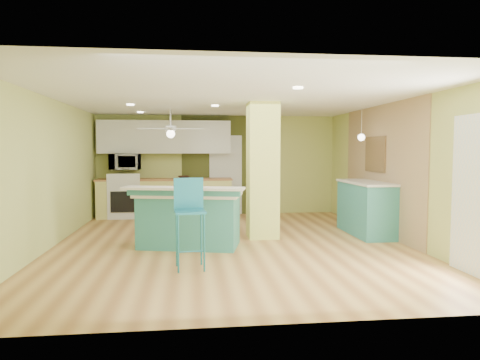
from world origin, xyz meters
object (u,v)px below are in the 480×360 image
(canister, at_px, (181,188))
(peninsula, at_px, (189,218))
(side_counter, at_px, (367,208))
(bar_stool, at_px, (189,208))
(fruit_bowl, at_px, (184,177))

(canister, bearing_deg, peninsula, -4.92)
(side_counter, height_order, canister, canister)
(side_counter, bearing_deg, peninsula, -168.73)
(side_counter, bearing_deg, canister, -169.32)
(peninsula, bearing_deg, bar_stool, -76.10)
(side_counter, height_order, fruit_bowl, side_counter)
(fruit_bowl, xyz_separation_m, canister, (0.00, -3.24, 0.02))
(fruit_bowl, bearing_deg, peninsula, -87.61)
(fruit_bowl, bearing_deg, side_counter, -35.93)
(bar_stool, height_order, fruit_bowl, bar_stool)
(peninsula, height_order, side_counter, peninsula)
(bar_stool, distance_m, side_counter, 3.94)
(side_counter, relative_size, canister, 8.73)
(peninsula, bearing_deg, canister, -171.53)
(peninsula, xyz_separation_m, bar_stool, (0.01, -1.29, 0.35))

